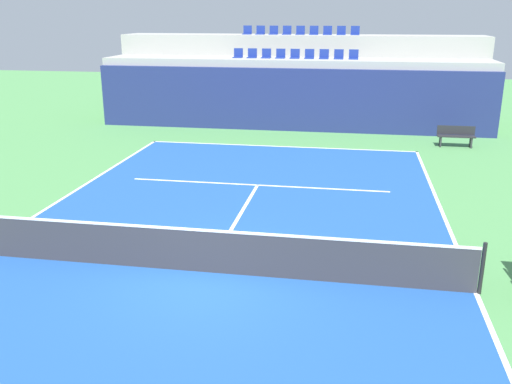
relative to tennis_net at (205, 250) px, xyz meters
name	(u,v)px	position (x,y,z in m)	size (l,w,h in m)	color
ground_plane	(206,272)	(0.00, 0.00, -0.51)	(80.00, 80.00, 0.00)	#4C8C4C
court_surface	(206,272)	(0.00, 0.00, -0.50)	(11.00, 24.00, 0.01)	#1E4C99
baseline_far	(280,146)	(0.00, 11.95, -0.50)	(11.00, 0.10, 0.00)	white
sideline_right	(476,293)	(5.45, 0.00, -0.50)	(0.10, 24.00, 0.00)	white
service_line_far	(258,185)	(0.00, 6.40, -0.50)	(8.26, 0.10, 0.00)	white
centre_service_line	(237,220)	(0.00, 3.20, -0.50)	(0.10, 6.40, 0.00)	white
back_wall	(291,100)	(0.00, 15.35, 0.92)	(18.35, 0.30, 2.86)	navy
stands_tier_lower	(294,92)	(0.00, 16.70, 1.09)	(18.35, 2.40, 3.20)	#9E9E99
stands_tier_upper	(299,77)	(0.00, 19.10, 1.60)	(18.35, 2.40, 4.21)	#9E9E99
seating_row_lower	(295,56)	(0.00, 16.80, 2.82)	(5.96, 0.44, 0.44)	navy
seating_row_upper	(300,32)	(0.00, 19.20, 3.83)	(5.96, 0.44, 0.44)	navy
tennis_net	(205,250)	(0.00, 0.00, 0.00)	(11.08, 0.08, 1.07)	black
player_bench	(456,135)	(7.08, 13.20, 0.00)	(1.50, 0.40, 0.85)	#232328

